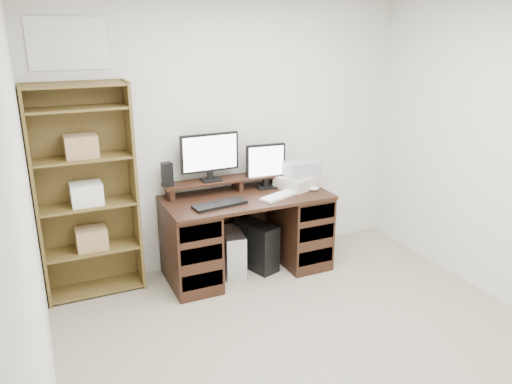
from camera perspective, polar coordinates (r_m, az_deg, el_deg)
room at (r=2.99m, az=11.18°, el=-0.61°), size 3.54×4.04×2.54m
desk at (r=4.64m, az=-1.09°, el=-4.65°), size 1.50×0.70×0.75m
riser_shelf at (r=4.67m, az=-2.13°, el=1.40°), size 1.40×0.22×0.12m
monitor_wide at (r=4.52m, az=-5.31°, el=4.30°), size 0.54×0.14×0.43m
monitor_small at (r=4.69m, az=1.12°, el=3.21°), size 0.38×0.16×0.42m
speaker at (r=4.44m, az=-10.12°, el=2.02°), size 0.09×0.09×0.21m
keyboard_black at (r=4.26m, az=-4.18°, el=-1.43°), size 0.49×0.22×0.03m
keyboard_white at (r=4.50m, az=2.89°, el=-0.37°), size 0.45×0.29×0.02m
mouse at (r=4.68m, az=6.69°, el=0.38°), size 0.10×0.07×0.04m
printer at (r=4.80m, az=5.08°, el=1.33°), size 0.52×0.46×0.11m
basket at (r=4.76m, az=5.12°, el=2.75°), size 0.33×0.23×0.14m
tower_silver at (r=4.70m, az=-2.73°, el=-6.85°), size 0.24×0.43×0.41m
tower_black at (r=4.77m, az=-0.01°, el=-6.10°), size 0.33×0.49×0.45m
bookshelf at (r=4.35m, az=-18.86°, el=0.14°), size 0.80×0.30×1.80m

